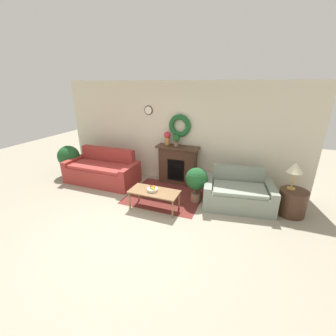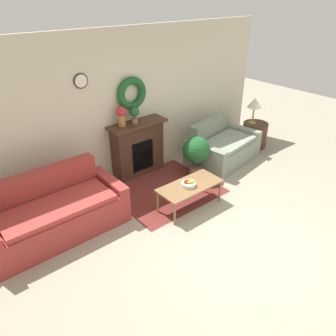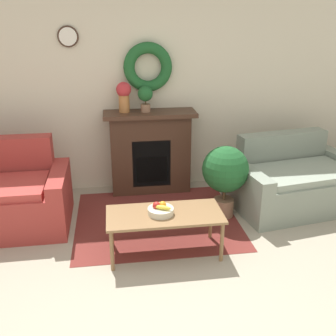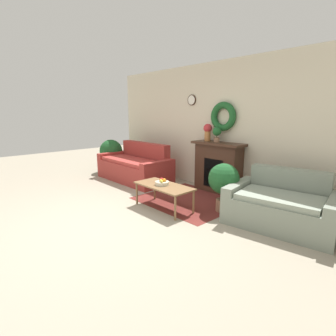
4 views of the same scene
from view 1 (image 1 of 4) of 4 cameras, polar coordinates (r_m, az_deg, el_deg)
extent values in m
plane|color=#9E937F|center=(4.41, -10.42, -16.32)|extent=(16.00, 16.00, 0.00)
cube|color=maroon|center=(5.67, -0.57, -6.86)|extent=(1.80, 1.61, 0.01)
cube|color=beige|center=(6.16, 2.26, 8.77)|extent=(6.80, 0.06, 2.70)
cylinder|color=#382319|center=(6.33, -4.99, 14.41)|extent=(0.24, 0.02, 0.24)
cylinder|color=white|center=(6.32, -5.04, 14.40)|extent=(0.21, 0.01, 0.21)
torus|color=#1E5628|center=(5.99, 2.97, 10.63)|extent=(0.59, 0.14, 0.59)
cube|color=#42281C|center=(6.18, 2.49, 0.63)|extent=(1.00, 0.34, 1.01)
cube|color=black|center=(6.07, 2.00, -0.57)|extent=(0.48, 0.02, 0.60)
cube|color=orange|center=(6.09, 1.96, -1.26)|extent=(0.38, 0.01, 0.33)
cube|color=#42281C|center=(5.99, 2.46, 5.28)|extent=(1.14, 0.41, 0.05)
cube|color=#9E332D|center=(6.48, -16.92, -1.89)|extent=(1.66, 0.73, 0.47)
cube|color=#9E332D|center=(6.74, -14.80, 1.25)|extent=(1.66, 0.22, 0.91)
cube|color=#9E332D|center=(7.10, -22.37, 0.01)|extent=(0.18, 0.92, 0.61)
cube|color=#9E332D|center=(6.04, -9.50, -2.18)|extent=(0.18, 0.92, 0.61)
cube|color=#AD3832|center=(6.38, -17.17, 0.37)|extent=(1.59, 0.67, 0.08)
cube|color=gray|center=(5.28, 17.32, -7.58)|extent=(1.27, 0.92, 0.42)
cube|color=gray|center=(5.62, 17.18, -3.52)|extent=(1.18, 0.39, 0.82)
cube|color=gray|center=(5.31, 10.11, -5.88)|extent=(0.32, 0.97, 0.56)
cube|color=gray|center=(5.45, 24.34, -6.78)|extent=(0.32, 0.97, 0.56)
cube|color=gray|center=(5.17, 17.62, -5.13)|extent=(1.21, 0.86, 0.08)
cube|color=olive|center=(4.93, -3.53, -6.00)|extent=(1.09, 0.51, 0.03)
cylinder|color=olive|center=(5.08, -9.73, -8.16)|extent=(0.04, 0.04, 0.40)
cylinder|color=olive|center=(4.69, 1.13, -10.46)|extent=(0.04, 0.04, 0.40)
cylinder|color=olive|center=(5.40, -7.43, -6.16)|extent=(0.04, 0.04, 0.40)
cylinder|color=olive|center=(5.04, 2.83, -8.10)|extent=(0.04, 0.04, 0.40)
cylinder|color=beige|center=(4.92, -3.97, -5.51)|extent=(0.24, 0.24, 0.06)
sphere|color=#B2231E|center=(4.93, -4.28, -4.82)|extent=(0.07, 0.07, 0.07)
sphere|color=orange|center=(4.91, -3.60, -4.90)|extent=(0.07, 0.07, 0.07)
ellipsoid|color=yellow|center=(4.87, -4.00, -5.13)|extent=(0.17, 0.11, 0.04)
cylinder|color=#42281C|center=(5.45, 29.00, -7.64)|extent=(0.56, 0.56, 0.56)
cylinder|color=#B28E42|center=(5.37, 28.75, -4.55)|extent=(0.17, 0.17, 0.02)
cylinder|color=#B28E42|center=(5.30, 29.10, -2.72)|extent=(0.04, 0.04, 0.35)
cone|color=beige|center=(5.21, 29.63, 0.13)|extent=(0.31, 0.31, 0.21)
cylinder|color=#AD6B38|center=(6.09, -0.17, 6.82)|extent=(0.13, 0.13, 0.21)
sphere|color=#B72D33|center=(6.05, -0.17, 8.39)|extent=(0.18, 0.18, 0.18)
cylinder|color=#8E664C|center=(6.00, 2.07, 6.02)|extent=(0.12, 0.12, 0.09)
cylinder|color=#4C3823|center=(5.98, 2.08, 6.68)|extent=(0.02, 0.02, 0.05)
sphere|color=#1E5628|center=(5.95, 2.09, 7.66)|extent=(0.19, 0.19, 0.19)
cylinder|color=#8E664C|center=(7.44, -23.34, -1.05)|extent=(0.31, 0.31, 0.16)
cylinder|color=#4C3823|center=(7.39, -23.52, 0.14)|extent=(0.05, 0.05, 0.17)
sphere|color=#1E5628|center=(7.28, -23.92, 2.74)|extent=(0.63, 0.63, 0.63)
cylinder|color=#8E664C|center=(5.40, 7.06, -7.28)|extent=(0.23, 0.23, 0.21)
cylinder|color=#4C3823|center=(5.32, 7.14, -5.61)|extent=(0.04, 0.04, 0.14)
sphere|color=#1E5628|center=(5.20, 7.28, -2.72)|extent=(0.52, 0.52, 0.52)
camera|label=2|loc=(5.11, -64.62, 16.46)|focal=35.00mm
camera|label=3|loc=(2.48, -49.90, 1.95)|focal=42.00mm
camera|label=4|loc=(1.99, 64.59, -21.28)|focal=28.00mm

